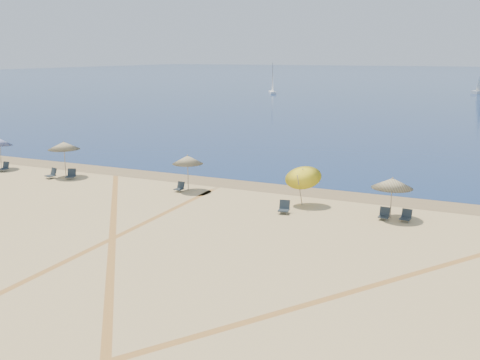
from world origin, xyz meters
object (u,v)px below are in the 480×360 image
object	(u,v)px
chair_3	(71,174)
chair_4	(180,187)
chair_7	(406,216)
chair_6	(384,214)
chair_1	(5,167)
chair_5	(284,208)
umbrella_3	(303,174)
chair_2	(52,174)
sailboat_3	(273,84)
umbrella_4	(392,183)
umbrella_2	(188,160)
umbrella_1	(64,146)

from	to	relation	value
chair_3	chair_4	world-z (taller)	chair_3
chair_7	chair_3	bearing A→B (deg)	-174.26
chair_4	chair_6	world-z (taller)	chair_6
chair_1	chair_5	distance (m)	23.77
umbrella_3	chair_5	xyz separation A→B (m)	(-0.42, -1.97, -1.61)
chair_1	chair_4	bearing A→B (deg)	0.07
chair_1	chair_7	xyz separation A→B (m)	(30.27, -0.58, -0.02)
chair_2	chair_1	bearing A→B (deg)	-168.00
chair_4	chair_6	xyz separation A→B (m)	(13.43, -0.75, 0.01)
chair_3	chair_7	size ratio (longest dim) A/B	1.26
chair_6	sailboat_3	xyz separation A→B (m)	(-40.67, 88.60, 1.82)
chair_6	umbrella_3	bearing A→B (deg)	171.45
sailboat_3	umbrella_3	bearing A→B (deg)	-96.14
chair_1	chair_3	distance (m)	6.60
chair_5	sailboat_3	xyz separation A→B (m)	(-35.24, 89.72, 1.79)
umbrella_4	chair_4	xyz separation A→B (m)	(-13.70, 0.35, -1.70)
umbrella_2	chair_1	bearing A→B (deg)	-178.16
chair_1	sailboat_3	size ratio (longest dim) A/B	0.10
umbrella_3	sailboat_3	xyz separation A→B (m)	(-35.67, 87.76, 0.19)
chair_4	chair_3	bearing A→B (deg)	-173.74
chair_2	chair_4	xyz separation A→B (m)	(10.54, 0.47, -0.05)
chair_5	chair_7	xyz separation A→B (m)	(6.57, 1.24, -0.03)
chair_5	chair_1	bearing A→B (deg)	165.48
chair_4	chair_1	bearing A→B (deg)	-173.92
umbrella_1	umbrella_4	distance (m)	23.72
umbrella_2	umbrella_4	bearing A→B (deg)	-3.46
chair_1	umbrella_2	bearing A→B (deg)	1.68
chair_1	chair_7	distance (m)	30.28
chair_3	chair_4	bearing A→B (deg)	-21.09
chair_4	sailboat_3	bearing A→B (deg)	113.08
umbrella_2	umbrella_4	xyz separation A→B (m)	(13.31, -0.81, -0.10)
chair_1	umbrella_4	bearing A→B (deg)	-0.72
umbrella_3	sailboat_3	size ratio (longest dim) A/B	0.39
umbrella_3	chair_5	bearing A→B (deg)	-102.14
chair_1	chair_6	bearing A→B (deg)	-1.52
chair_4	umbrella_3	bearing A→B (deg)	6.42
umbrella_3	chair_4	xyz separation A→B (m)	(-8.43, -0.08, -1.65)
chair_6	chair_7	bearing A→B (deg)	6.73
chair_4	umbrella_1	bearing A→B (deg)	-176.39
umbrella_2	chair_5	size ratio (longest dim) A/B	3.05
umbrella_1	umbrella_2	world-z (taller)	umbrella_1
umbrella_4	chair_3	world-z (taller)	umbrella_4
umbrella_1	chair_2	size ratio (longest dim) A/B	3.09
chair_6	sailboat_3	world-z (taller)	sailboat_3
umbrella_1	chair_3	xyz separation A→B (m)	(0.92, -0.46, -1.99)
chair_4	chair_7	xyz separation A→B (m)	(14.58, -0.64, 0.01)
umbrella_3	umbrella_2	bearing A→B (deg)	177.38
chair_2	chair_7	distance (m)	25.12
chair_6	chair_3	bearing A→B (deg)	179.21
chair_5	sailboat_3	bearing A→B (deg)	101.31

